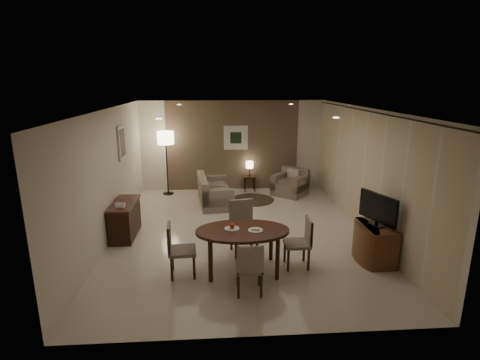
{
  "coord_description": "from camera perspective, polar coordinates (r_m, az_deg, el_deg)",
  "views": [
    {
      "loc": [
        -0.55,
        -7.7,
        3.25
      ],
      "look_at": [
        0.0,
        0.2,
        1.15
      ],
      "focal_mm": 28.0,
      "sensor_mm": 36.0,
      "label": 1
    }
  ],
  "objects": [
    {
      "name": "room_shell",
      "position": [
        8.34,
        -0.1,
        1.68
      ],
      "size": [
        5.5,
        7.0,
        2.7
      ],
      "color": "beige",
      "rests_on": "ground"
    },
    {
      "name": "taupe_accent",
      "position": [
        11.36,
        -1.15,
        5.23
      ],
      "size": [
        3.96,
        0.03,
        2.7
      ],
      "primitive_type": "cube",
      "color": "brown",
      "rests_on": "wall_back"
    },
    {
      "name": "curtain_wall",
      "position": [
        8.57,
        18.28,
        1.08
      ],
      "size": [
        0.08,
        6.7,
        2.58
      ],
      "primitive_type": null,
      "color": "beige",
      "rests_on": "wall_right"
    },
    {
      "name": "curtain_rod",
      "position": [
        8.37,
        19.01,
        9.88
      ],
      "size": [
        0.03,
        6.8,
        0.03
      ],
      "primitive_type": "cylinder",
      "rotation": [
        1.57,
        0.0,
        0.0
      ],
      "color": "black",
      "rests_on": "wall_right"
    },
    {
      "name": "art_back_frame",
      "position": [
        11.3,
        -0.65,
        6.46
      ],
      "size": [
        0.72,
        0.03,
        0.72
      ],
      "primitive_type": "cube",
      "color": "silver",
      "rests_on": "wall_back"
    },
    {
      "name": "art_back_canvas",
      "position": [
        11.29,
        -0.64,
        6.45
      ],
      "size": [
        0.34,
        0.01,
        0.34
      ],
      "primitive_type": "cube",
      "color": "black",
      "rests_on": "wall_back"
    },
    {
      "name": "art_left_frame",
      "position": [
        9.27,
        -17.56,
        5.47
      ],
      "size": [
        0.03,
        0.6,
        0.8
      ],
      "primitive_type": "cube",
      "color": "silver",
      "rests_on": "wall_left"
    },
    {
      "name": "art_left_canvas",
      "position": [
        9.26,
        -17.47,
        5.48
      ],
      "size": [
        0.01,
        0.46,
        0.64
      ],
      "primitive_type": "cube",
      "color": "gray",
      "rests_on": "wall_left"
    },
    {
      "name": "downlight_nl",
      "position": [
        5.99,
        -12.28,
        9.09
      ],
      "size": [
        0.1,
        0.1,
        0.01
      ],
      "primitive_type": "cylinder",
      "color": "white",
      "rests_on": "ceiling"
    },
    {
      "name": "downlight_nr",
      "position": [
        6.24,
        14.43,
        9.19
      ],
      "size": [
        0.1,
        0.1,
        0.01
      ],
      "primitive_type": "cylinder",
      "color": "white",
      "rests_on": "ceiling"
    },
    {
      "name": "downlight_fl",
      "position": [
        9.56,
        -9.26,
        11.28
      ],
      "size": [
        0.1,
        0.1,
        0.01
      ],
      "primitive_type": "cylinder",
      "color": "white",
      "rests_on": "ceiling"
    },
    {
      "name": "downlight_fr",
      "position": [
        9.72,
        7.76,
        11.39
      ],
      "size": [
        0.1,
        0.1,
        0.01
      ],
      "primitive_type": "cylinder",
      "color": "white",
      "rests_on": "ceiling"
    },
    {
      "name": "console_desk",
      "position": [
        8.45,
        -17.09,
        -5.74
      ],
      "size": [
        0.48,
        1.2,
        0.75
      ],
      "primitive_type": null,
      "color": "#492217",
      "rests_on": "floor"
    },
    {
      "name": "telephone",
      "position": [
        8.03,
        -17.79,
        -3.64
      ],
      "size": [
        0.2,
        0.14,
        0.09
      ],
      "primitive_type": null,
      "color": "white",
      "rests_on": "console_desk"
    },
    {
      "name": "tv_cabinet",
      "position": [
        7.46,
        19.95,
        -9.0
      ],
      "size": [
        0.48,
        0.9,
        0.7
      ],
      "primitive_type": null,
      "color": "brown",
      "rests_on": "floor"
    },
    {
      "name": "flat_tv",
      "position": [
        7.21,
        20.27,
        -4.12
      ],
      "size": [
        0.36,
        0.85,
        0.6
      ],
      "primitive_type": null,
      "rotation": [
        0.0,
        0.0,
        0.35
      ],
      "color": "black",
      "rests_on": "tv_cabinet"
    },
    {
      "name": "dining_table",
      "position": [
        6.67,
        0.38,
        -10.65
      ],
      "size": [
        1.63,
        1.02,
        0.76
      ],
      "primitive_type": null,
      "color": "#492217",
      "rests_on": "floor"
    },
    {
      "name": "chair_near",
      "position": [
        6.01,
        1.42,
        -13.07
      ],
      "size": [
        0.44,
        0.44,
        0.88
      ],
      "primitive_type": null,
      "rotation": [
        0.0,
        0.0,
        3.11
      ],
      "color": "gray",
      "rests_on": "floor"
    },
    {
      "name": "chair_far",
      "position": [
        7.23,
        0.61,
        -7.4
      ],
      "size": [
        0.57,
        0.57,
        1.02
      ],
      "primitive_type": null,
      "rotation": [
        0.0,
        0.0,
        0.17
      ],
      "color": "gray",
      "rests_on": "floor"
    },
    {
      "name": "chair_left",
      "position": [
        6.56,
        -8.75,
        -10.5
      ],
      "size": [
        0.48,
        0.48,
        0.93
      ],
      "primitive_type": null,
      "rotation": [
        0.0,
        0.0,
        1.64
      ],
      "color": "gray",
      "rests_on": "floor"
    },
    {
      "name": "chair_right",
      "position": [
        6.85,
        8.65,
        -9.47
      ],
      "size": [
        0.44,
        0.44,
        0.9
      ],
      "primitive_type": null,
      "rotation": [
        0.0,
        0.0,
        -1.58
      ],
      "color": "gray",
      "rests_on": "floor"
    },
    {
      "name": "plate_a",
      "position": [
        6.54,
        -1.23,
        -7.42
      ],
      "size": [
        0.26,
        0.26,
        0.02
      ],
      "primitive_type": "cylinder",
      "color": "white",
      "rests_on": "dining_table"
    },
    {
      "name": "plate_b",
      "position": [
        6.48,
        2.38,
        -7.66
      ],
      "size": [
        0.26,
        0.26,
        0.02
      ],
      "primitive_type": "cylinder",
      "color": "white",
      "rests_on": "dining_table"
    },
    {
      "name": "fruit_apple",
      "position": [
        6.52,
        -1.23,
        -6.99
      ],
      "size": [
        0.09,
        0.09,
        0.09
      ],
      "primitive_type": "sphere",
      "color": "#B62D14",
      "rests_on": "plate_a"
    },
    {
      "name": "napkin",
      "position": [
        6.47,
        2.38,
        -7.47
      ],
      "size": [
        0.12,
        0.08,
        0.03
      ],
      "primitive_type": "cube",
      "color": "white",
      "rests_on": "plate_b"
    },
    {
      "name": "round_rug",
      "position": [
        10.57,
        1.92,
        -3.02
      ],
      "size": [
        1.21,
        1.21,
        0.01
      ],
      "primitive_type": "cylinder",
      "color": "#3B3221",
      "rests_on": "floor"
    },
    {
      "name": "sofa",
      "position": [
        10.18,
        -3.84,
        -1.54
      ],
      "size": [
        1.72,
        0.99,
        0.77
      ],
      "primitive_type": null,
      "rotation": [
        0.0,
        0.0,
        1.68
      ],
      "color": "gray",
      "rests_on": "floor"
    },
    {
      "name": "armchair",
      "position": [
        11.03,
        7.63,
        -0.33
      ],
      "size": [
        1.19,
        1.19,
        0.77
      ],
      "primitive_type": null,
      "rotation": [
        0.0,
        0.0,
        -0.7
      ],
      "color": "gray",
      "rests_on": "floor"
    },
    {
      "name": "side_table",
      "position": [
        11.41,
        1.45,
        -0.5
      ],
      "size": [
        0.36,
        0.36,
        0.46
      ],
      "primitive_type": null,
      "color": "black",
      "rests_on": "floor"
    },
    {
      "name": "table_lamp",
      "position": [
        11.29,
        1.46,
        1.85
      ],
      "size": [
        0.22,
        0.22,
        0.5
      ],
      "primitive_type": null,
      "color": "#FFEAC1",
      "rests_on": "side_table"
    },
    {
      "name": "floor_lamp",
      "position": [
        11.09,
        -11.09,
        2.5
      ],
      "size": [
        0.47,
        0.47,
        1.86
      ],
      "primitive_type": null,
      "color": "#FFE5B7",
      "rests_on": "floor"
    }
  ]
}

